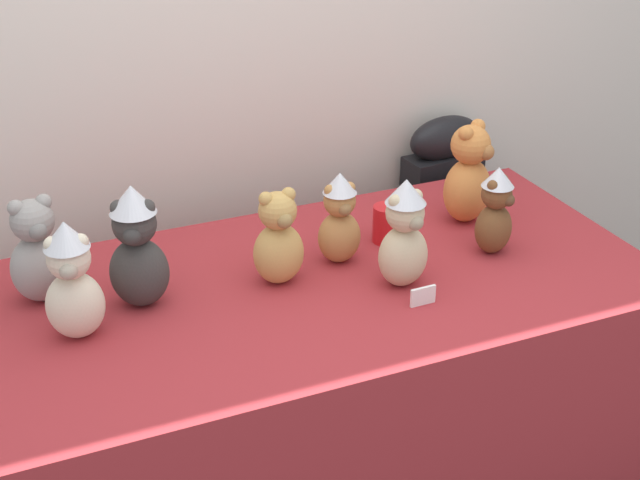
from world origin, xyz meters
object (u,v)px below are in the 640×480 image
object	(u,v)px
teddy_bear_cream	(72,282)
teddy_bear_ginger	(468,176)
teddy_bear_sand	(404,234)
display_table	(320,394)
teddy_bear_honey	(278,240)
instrument_case	(438,236)
teddy_bear_ash	(38,253)
party_cup_red	(386,224)
teddy_bear_chestnut	(495,211)
teddy_bear_charcoal	(137,248)
teddy_bear_caramel	(340,219)

from	to	relation	value
teddy_bear_cream	teddy_bear_ginger	bearing A→B (deg)	19.34
teddy_bear_ginger	teddy_bear_sand	world-z (taller)	teddy_bear_ginger
display_table	teddy_bear_honey	bearing A→B (deg)	161.19
instrument_case	teddy_bear_ash	bearing A→B (deg)	-170.62
instrument_case	party_cup_red	size ratio (longest dim) A/B	8.44
teddy_bear_sand	instrument_case	bearing A→B (deg)	42.89
teddy_bear_ash	party_cup_red	distance (m)	0.96
teddy_bear_honey	teddy_bear_cream	world-z (taller)	teddy_bear_cream
teddy_bear_chestnut	teddy_bear_sand	bearing A→B (deg)	163.56
teddy_bear_ginger	teddy_bear_charcoal	size ratio (longest dim) A/B	0.94
instrument_case	teddy_bear_honey	world-z (taller)	teddy_bear_honey
teddy_bear_honey	teddy_bear_ginger	world-z (taller)	teddy_bear_ginger
instrument_case	party_cup_red	bearing A→B (deg)	-141.45
teddy_bear_cream	display_table	bearing A→B (deg)	12.32
teddy_bear_honey	teddy_bear_chestnut	bearing A→B (deg)	-10.24
teddy_bear_ginger	teddy_bear_chestnut	bearing A→B (deg)	-130.78
teddy_bear_honey	teddy_bear_sand	bearing A→B (deg)	-28.56
teddy_bear_ash	teddy_bear_cream	bearing A→B (deg)	-83.76
teddy_bear_charcoal	party_cup_red	xyz separation A→B (m)	(0.73, 0.07, -0.11)
teddy_bear_chestnut	teddy_bear_cream	xyz separation A→B (m)	(-1.15, 0.02, 0.02)
teddy_bear_charcoal	teddy_bear_ash	bearing A→B (deg)	171.66
teddy_bear_honey	teddy_bear_ash	bearing A→B (deg)	162.31
display_table	teddy_bear_ash	xyz separation A→B (m)	(-0.69, 0.19, 0.51)
teddy_bear_caramel	teddy_bear_honey	bearing A→B (deg)	-165.09
teddy_bear_ash	teddy_bear_ginger	world-z (taller)	teddy_bear_ginger
teddy_bear_honey	party_cup_red	distance (m)	0.39
display_table	teddy_bear_ginger	distance (m)	0.78
teddy_bear_honey	teddy_bear_sand	world-z (taller)	teddy_bear_sand
teddy_bear_ginger	teddy_bear_caramel	bearing A→B (deg)	160.36
teddy_bear_cream	teddy_bear_ash	bearing A→B (deg)	115.07
teddy_bear_caramel	teddy_bear_ash	bearing A→B (deg)	174.68
display_table	teddy_bear_chestnut	xyz separation A→B (m)	(0.51, -0.04, 0.51)
teddy_bear_honey	teddy_bear_charcoal	distance (m)	0.36
teddy_bear_ginger	teddy_bear_sand	xyz separation A→B (m)	(-0.36, -0.27, 0.00)
display_table	party_cup_red	xyz separation A→B (m)	(0.26, 0.13, 0.44)
party_cup_red	instrument_case	bearing A→B (deg)	44.88
teddy_bear_chestnut	teddy_bear_sand	world-z (taller)	teddy_bear_sand
teddy_bear_honey	teddy_bear_ginger	distance (m)	0.66
teddy_bear_charcoal	party_cup_red	size ratio (longest dim) A/B	3.00
teddy_bear_ginger	teddy_bear_cream	world-z (taller)	teddy_bear_ginger
teddy_bear_cream	teddy_bear_charcoal	world-z (taller)	teddy_bear_charcoal
teddy_bear_honey	teddy_bear_cream	xyz separation A→B (m)	(-0.53, -0.05, 0.02)
teddy_bear_honey	teddy_bear_cream	size ratio (longest dim) A/B	0.87
teddy_bear_ginger	party_cup_red	xyz separation A→B (m)	(-0.28, -0.03, -0.09)
teddy_bear_caramel	teddy_bear_chestnut	distance (m)	0.44
teddy_bear_ginger	teddy_bear_cream	size ratio (longest dim) A/B	1.02
teddy_bear_charcoal	instrument_case	bearing A→B (deg)	43.81
teddy_bear_caramel	teddy_bear_charcoal	bearing A→B (deg)	-176.05
teddy_bear_honey	display_table	bearing A→B (deg)	-21.92
teddy_bear_charcoal	party_cup_red	world-z (taller)	teddy_bear_charcoal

